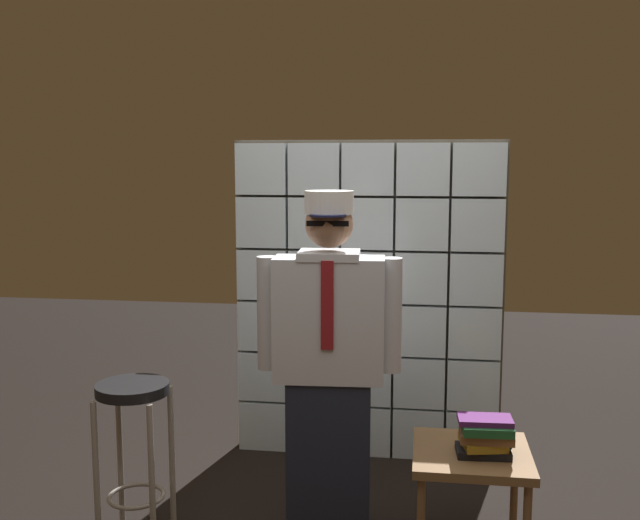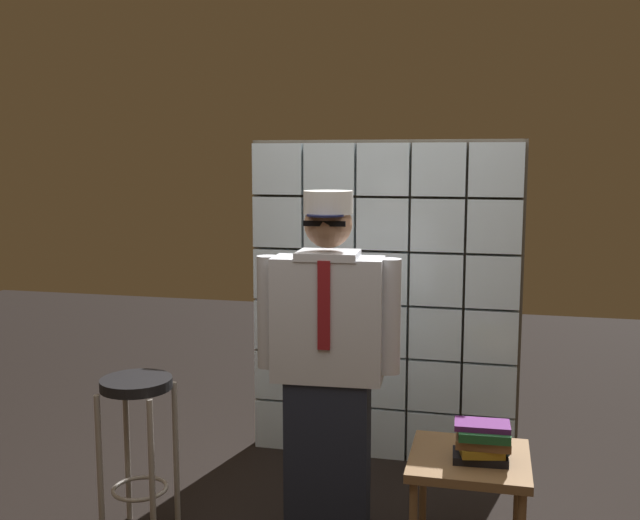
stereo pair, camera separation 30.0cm
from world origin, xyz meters
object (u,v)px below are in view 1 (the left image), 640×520
(bar_stool, at_px, (134,425))
(side_table, at_px, (471,465))
(standing_person, at_px, (329,365))
(coffee_mug, at_px, (494,446))
(book_stack, at_px, (485,436))

(bar_stool, bearing_deg, side_table, 2.44)
(standing_person, distance_m, bar_stool, 0.96)
(side_table, height_order, coffee_mug, coffee_mug)
(book_stack, bearing_deg, bar_stool, -179.10)
(standing_person, height_order, book_stack, standing_person)
(side_table, relative_size, coffee_mug, 4.18)
(side_table, bearing_deg, bar_stool, -177.56)
(book_stack, height_order, coffee_mug, book_stack)
(coffee_mug, bearing_deg, side_table, 150.12)
(side_table, xyz_separation_m, coffee_mug, (0.09, -0.05, 0.12))
(bar_stool, bearing_deg, book_stack, 0.90)
(bar_stool, height_order, coffee_mug, bar_stool)
(book_stack, bearing_deg, side_table, 141.77)
(standing_person, bearing_deg, coffee_mug, -12.69)
(bar_stool, xyz_separation_m, coffee_mug, (1.65, 0.02, -0.01))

